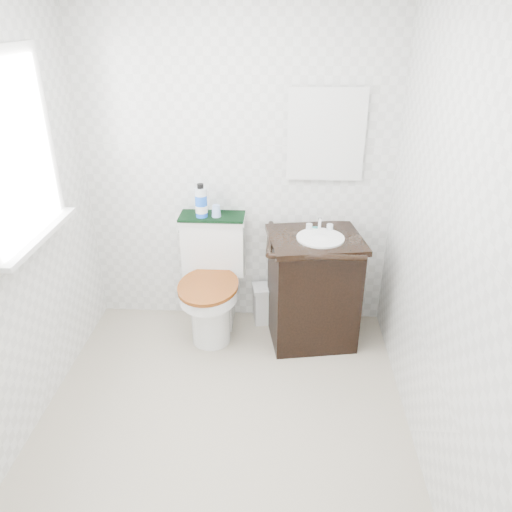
# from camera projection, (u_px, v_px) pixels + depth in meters

# --- Properties ---
(floor) EXTENTS (2.40, 2.40, 0.00)m
(floor) POSITION_uv_depth(u_px,v_px,m) (223.00, 423.00, 2.97)
(floor) COLOR #A8A187
(floor) RESTS_ON ground
(wall_back) EXTENTS (2.40, 0.00, 2.40)m
(wall_back) POSITION_uv_depth(u_px,v_px,m) (237.00, 169.00, 3.51)
(wall_back) COLOR silver
(wall_back) RESTS_ON ground
(wall_front) EXTENTS (2.40, 0.00, 2.40)m
(wall_front) POSITION_uv_depth(u_px,v_px,m) (159.00, 421.00, 1.36)
(wall_front) COLOR silver
(wall_front) RESTS_ON ground
(wall_right) EXTENTS (0.00, 2.40, 2.40)m
(wall_right) POSITION_uv_depth(u_px,v_px,m) (444.00, 245.00, 2.38)
(wall_right) COLOR silver
(wall_right) RESTS_ON ground
(window) EXTENTS (0.02, 0.70, 0.90)m
(window) POSITION_uv_depth(u_px,v_px,m) (12.00, 152.00, 2.55)
(window) COLOR white
(window) RESTS_ON wall_left
(mirror) EXTENTS (0.50, 0.02, 0.60)m
(mirror) POSITION_uv_depth(u_px,v_px,m) (326.00, 135.00, 3.34)
(mirror) COLOR silver
(mirror) RESTS_ON wall_back
(toilet) EXTENTS (0.47, 0.65, 0.87)m
(toilet) POSITION_uv_depth(u_px,v_px,m) (212.00, 286.00, 3.67)
(toilet) COLOR white
(toilet) RESTS_ON floor
(vanity) EXTENTS (0.70, 0.63, 0.92)m
(vanity) POSITION_uv_depth(u_px,v_px,m) (313.00, 287.00, 3.56)
(vanity) COLOR black
(vanity) RESTS_ON floor
(trash_bin) EXTENTS (0.24, 0.21, 0.31)m
(trash_bin) POSITION_uv_depth(u_px,v_px,m) (267.00, 303.00, 3.87)
(trash_bin) COLOR silver
(trash_bin) RESTS_ON floor
(towel) EXTENTS (0.46, 0.22, 0.02)m
(towel) POSITION_uv_depth(u_px,v_px,m) (212.00, 216.00, 3.56)
(towel) COLOR black
(towel) RESTS_ON toilet
(mouthwash_bottle) EXTENTS (0.08, 0.08, 0.24)m
(mouthwash_bottle) POSITION_uv_depth(u_px,v_px,m) (201.00, 202.00, 3.48)
(mouthwash_bottle) COLOR blue
(mouthwash_bottle) RESTS_ON towel
(cup) EXTENTS (0.07, 0.07, 0.08)m
(cup) POSITION_uv_depth(u_px,v_px,m) (216.00, 211.00, 3.52)
(cup) COLOR #8BADE5
(cup) RESTS_ON towel
(soap_bar) EXTENTS (0.07, 0.05, 0.02)m
(soap_bar) POSITION_uv_depth(u_px,v_px,m) (316.00, 228.00, 3.50)
(soap_bar) COLOR #1B837D
(soap_bar) RESTS_ON vanity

